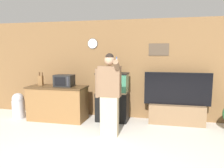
{
  "coord_description": "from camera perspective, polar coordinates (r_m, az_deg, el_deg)",
  "views": [
    {
      "loc": [
        1.08,
        -2.59,
        1.74
      ],
      "look_at": [
        0.02,
        2.13,
        1.05
      ],
      "focal_mm": 35.0,
      "sensor_mm": 36.0,
      "label": 1
    }
  ],
  "objects": [
    {
      "name": "wall_back_paneled",
      "position": [
        5.88,
        2.07,
        3.84
      ],
      "size": [
        10.0,
        0.08,
        2.6
      ],
      "color": "brown",
      "rests_on": "ground_plane"
    },
    {
      "name": "tv_on_stand",
      "position": [
        5.63,
        16.49,
        -6.24
      ],
      "size": [
        1.59,
        0.4,
        1.28
      ],
      "color": "brown",
      "rests_on": "ground_plane"
    },
    {
      "name": "aquarium_on_stand",
      "position": [
        5.59,
        0.1,
        -3.4
      ],
      "size": [
        0.8,
        0.49,
        1.24
      ],
      "color": "black",
      "rests_on": "ground_plane"
    },
    {
      "name": "knife_block",
      "position": [
        6.07,
        -18.13,
        0.92
      ],
      "size": [
        0.12,
        0.09,
        0.35
      ],
      "color": "brown",
      "rests_on": "counter_island"
    },
    {
      "name": "person_standing",
      "position": [
        4.53,
        -0.76,
        -2.52
      ],
      "size": [
        0.55,
        0.41,
        1.74
      ],
      "color": "#BCAD89",
      "rests_on": "ground_plane"
    },
    {
      "name": "counter_island",
      "position": [
        5.88,
        -13.97,
        -4.84
      ],
      "size": [
        1.5,
        0.68,
        0.89
      ],
      "color": "brown",
      "rests_on": "ground_plane"
    },
    {
      "name": "microwave",
      "position": [
        5.71,
        -12.38,
        0.87
      ],
      "size": [
        0.47,
        0.34,
        0.3
      ],
      "color": "black",
      "rests_on": "counter_island"
    },
    {
      "name": "trash_bin",
      "position": [
        6.4,
        -23.27,
        -5.14
      ],
      "size": [
        0.33,
        0.33,
        0.68
      ],
      "color": "#B7B7BC",
      "rests_on": "ground_plane"
    }
  ]
}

